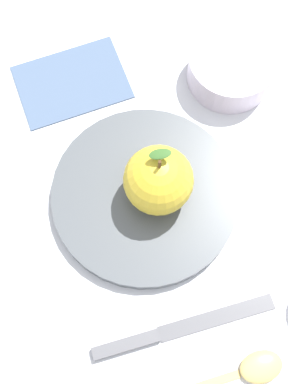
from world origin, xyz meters
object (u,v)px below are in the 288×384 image
object	(u,v)px
knife	(167,332)
linen_napkin	(72,82)
spoon	(242,373)
dinner_plate	(144,195)
apple	(158,180)
side_bowl	(231,66)

from	to	relation	value
knife	linen_napkin	bearing A→B (deg)	24.06
spoon	dinner_plate	bearing A→B (deg)	31.00
apple	linen_napkin	bearing A→B (deg)	38.22
knife	side_bowl	bearing A→B (deg)	-11.39
spoon	knife	bearing A→B (deg)	65.29
knife	spoon	bearing A→B (deg)	-114.71
dinner_plate	linen_napkin	distance (m)	0.19
apple	spoon	distance (m)	0.23
dinner_plate	knife	distance (m)	0.16
apple	side_bowl	distance (m)	0.20
apple	linen_napkin	size ratio (longest dim) A/B	0.66
side_bowl	knife	distance (m)	0.34
linen_napkin	apple	bearing A→B (deg)	-141.78
dinner_plate	knife	xyz separation A→B (m)	(-0.16, -0.04, -0.01)
dinner_plate	knife	world-z (taller)	dinner_plate
knife	linen_napkin	size ratio (longest dim) A/B	1.44
dinner_plate	side_bowl	xyz separation A→B (m)	(0.18, -0.10, 0.02)
side_bowl	dinner_plate	bearing A→B (deg)	149.71
dinner_plate	spoon	xyz separation A→B (m)	(-0.20, -0.12, -0.00)
knife	linen_napkin	world-z (taller)	knife
linen_napkin	dinner_plate	bearing A→B (deg)	-146.01
dinner_plate	side_bowl	size ratio (longest dim) A/B	2.02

